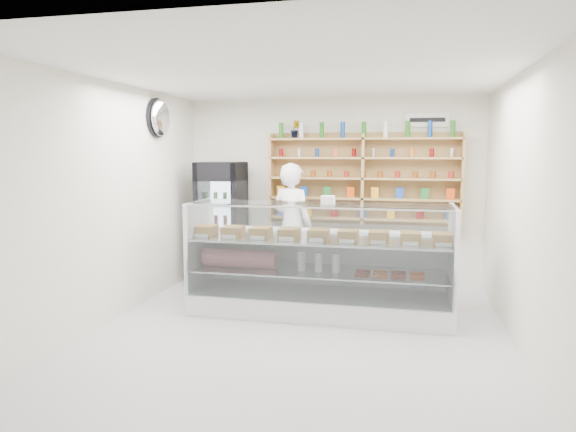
# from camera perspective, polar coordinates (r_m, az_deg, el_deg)

# --- Properties ---
(room) EXTENTS (5.00, 5.00, 5.00)m
(room) POSITION_cam_1_polar(r_m,az_deg,el_deg) (5.48, 1.18, 0.98)
(room) COLOR silver
(room) RESTS_ON ground
(display_counter) EXTENTS (3.16, 0.94, 1.38)m
(display_counter) POSITION_cam_1_polar(r_m,az_deg,el_deg) (6.38, 3.51, -7.55)
(display_counter) COLOR white
(display_counter) RESTS_ON floor
(shop_worker) EXTENTS (0.79, 0.67, 1.83)m
(shop_worker) POSITION_cam_1_polar(r_m,az_deg,el_deg) (7.45, 0.46, -1.14)
(shop_worker) COLOR white
(shop_worker) RESTS_ON floor
(drinks_cooler) EXTENTS (0.67, 0.65, 1.84)m
(drinks_cooler) POSITION_cam_1_polar(r_m,az_deg,el_deg) (7.89, -7.38, -0.70)
(drinks_cooler) COLOR black
(drinks_cooler) RESTS_ON floor
(wall_shelving) EXTENTS (2.84, 0.28, 1.33)m
(wall_shelving) POSITION_cam_1_polar(r_m,az_deg,el_deg) (7.71, 8.34, 4.12)
(wall_shelving) COLOR tan
(wall_shelving) RESTS_ON back_wall
(potted_plant) EXTENTS (0.15, 0.12, 0.27)m
(potted_plant) POSITION_cam_1_polar(r_m,az_deg,el_deg) (7.85, 0.84, 9.60)
(potted_plant) COLOR #1E6626
(potted_plant) RESTS_ON wall_shelving
(security_mirror) EXTENTS (0.15, 0.50, 0.50)m
(security_mirror) POSITION_cam_1_polar(r_m,az_deg,el_deg) (7.32, -13.99, 10.54)
(security_mirror) COLOR silver
(security_mirror) RESTS_ON left_wall
(wall_sign) EXTENTS (0.62, 0.03, 0.20)m
(wall_sign) POSITION_cam_1_polar(r_m,az_deg,el_deg) (7.83, 15.22, 10.26)
(wall_sign) COLOR white
(wall_sign) RESTS_ON back_wall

